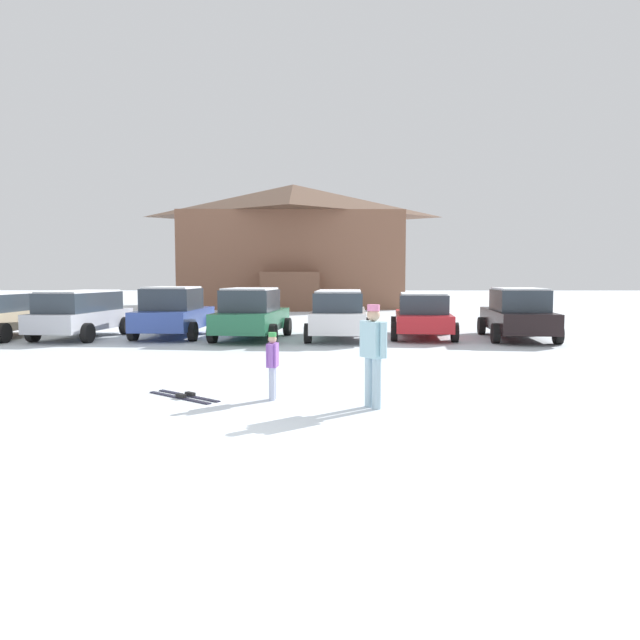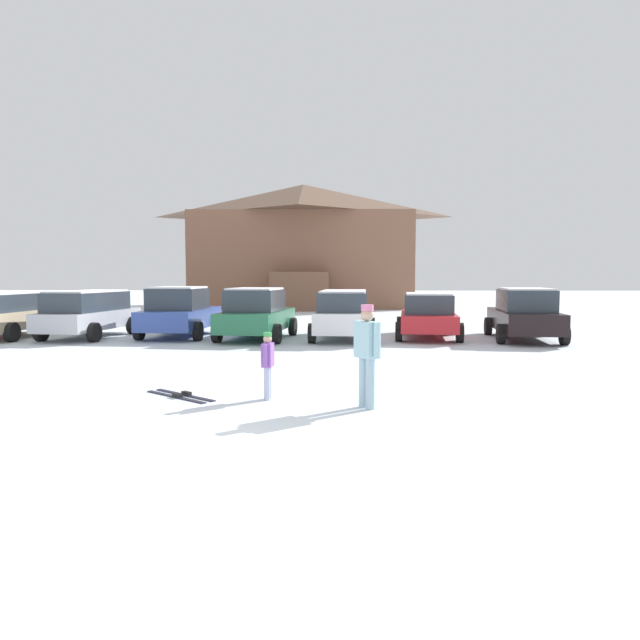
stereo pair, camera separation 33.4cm
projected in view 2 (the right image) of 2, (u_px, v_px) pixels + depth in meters
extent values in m
plane|color=silver|center=(213.00, 444.00, 7.18)|extent=(160.00, 160.00, 0.00)
cube|color=brown|center=(303.00, 262.00, 40.78)|extent=(14.79, 10.20, 6.34)
pyramid|color=brown|center=(303.00, 201.00, 40.45)|extent=(15.41, 10.82, 2.29)
cube|color=brown|center=(300.00, 291.00, 35.16)|extent=(3.65, 1.90, 2.40)
cube|color=tan|center=(9.00, 319.00, 19.85)|extent=(2.01, 4.60, 0.62)
cube|color=#2D3842|center=(7.00, 302.00, 19.72)|extent=(1.75, 3.51, 0.59)
cube|color=white|center=(7.00, 293.00, 19.69)|extent=(1.63, 3.33, 0.06)
cylinder|color=black|center=(8.00, 324.00, 21.35)|extent=(0.24, 0.65, 0.64)
cylinder|color=black|center=(59.00, 325.00, 21.20)|extent=(0.24, 0.65, 0.64)
cylinder|color=black|center=(12.00, 332.00, 18.40)|extent=(0.24, 0.65, 0.64)
cube|color=#B5B7C1|center=(89.00, 319.00, 19.78)|extent=(2.13, 4.47, 0.61)
cube|color=#2D3842|center=(87.00, 301.00, 19.64)|extent=(1.82, 3.42, 0.64)
cube|color=white|center=(87.00, 291.00, 19.62)|extent=(1.70, 3.25, 0.06)
cylinder|color=black|center=(86.00, 325.00, 21.25)|extent=(0.28, 0.66, 0.64)
cylinder|color=black|center=(133.00, 325.00, 21.00)|extent=(0.28, 0.66, 0.64)
cylinder|color=black|center=(41.00, 332.00, 18.60)|extent=(0.28, 0.66, 0.64)
cylinder|color=black|center=(94.00, 332.00, 18.35)|extent=(0.28, 0.66, 0.64)
cube|color=#334C9F|center=(181.00, 318.00, 20.06)|extent=(2.00, 4.16, 0.66)
cube|color=#2D3842|center=(178.00, 299.00, 19.80)|extent=(1.71, 2.19, 0.73)
cube|color=white|center=(178.00, 288.00, 19.77)|extent=(1.59, 2.08, 0.06)
cylinder|color=black|center=(166.00, 324.00, 21.42)|extent=(0.24, 0.65, 0.64)
cylinder|color=black|center=(218.00, 325.00, 21.26)|extent=(0.24, 0.65, 0.64)
cylinder|color=black|center=(139.00, 331.00, 18.90)|extent=(0.24, 0.65, 0.64)
cylinder|color=black|center=(198.00, 331.00, 18.74)|extent=(0.24, 0.65, 0.64)
cube|color=#266B48|center=(257.00, 320.00, 19.31)|extent=(2.25, 4.37, 0.64)
cube|color=#2D3842|center=(255.00, 300.00, 19.05)|extent=(1.82, 2.34, 0.71)
cube|color=white|center=(255.00, 289.00, 19.02)|extent=(1.70, 2.22, 0.06)
cylinder|color=black|center=(240.00, 326.00, 20.77)|extent=(0.29, 0.66, 0.64)
cylinder|color=black|center=(293.00, 327.00, 20.48)|extent=(0.29, 0.66, 0.64)
cylinder|color=black|center=(217.00, 333.00, 18.20)|extent=(0.29, 0.66, 0.64)
cylinder|color=black|center=(277.00, 334.00, 17.91)|extent=(0.29, 0.66, 0.64)
cube|color=white|center=(344.00, 320.00, 19.27)|extent=(1.95, 4.41, 0.66)
cube|color=#2D3842|center=(344.00, 301.00, 19.13)|extent=(1.69, 3.36, 0.61)
cube|color=white|center=(344.00, 291.00, 19.11)|extent=(1.58, 3.19, 0.06)
cylinder|color=black|center=(319.00, 326.00, 20.71)|extent=(0.25, 0.65, 0.64)
cylinder|color=black|center=(372.00, 326.00, 20.55)|extent=(0.25, 0.65, 0.64)
cylinder|color=black|center=(312.00, 333.00, 18.04)|extent=(0.25, 0.65, 0.64)
cylinder|color=black|center=(372.00, 334.00, 17.88)|extent=(0.25, 0.65, 0.64)
cube|color=red|center=(428.00, 321.00, 19.65)|extent=(2.24, 4.33, 0.55)
cube|color=#2D3842|center=(428.00, 304.00, 19.40)|extent=(1.81, 2.32, 0.63)
cube|color=white|center=(428.00, 294.00, 19.37)|extent=(1.69, 2.20, 0.06)
cylinder|color=black|center=(400.00, 325.00, 21.08)|extent=(0.29, 0.66, 0.64)
cylinder|color=black|center=(453.00, 326.00, 20.79)|extent=(0.29, 0.66, 0.64)
cylinder|color=black|center=(399.00, 332.00, 18.54)|extent=(0.29, 0.66, 0.64)
cylinder|color=black|center=(460.00, 333.00, 18.25)|extent=(0.29, 0.66, 0.64)
cube|color=black|center=(524.00, 320.00, 19.08)|extent=(2.22, 4.66, 0.66)
cube|color=#2D3842|center=(525.00, 300.00, 18.81)|extent=(1.78, 2.49, 0.70)
cube|color=white|center=(526.00, 289.00, 18.78)|extent=(1.67, 2.36, 0.06)
cylinder|color=black|center=(488.00, 326.00, 20.62)|extent=(0.29, 0.66, 0.64)
cylinder|color=black|center=(543.00, 327.00, 20.35)|extent=(0.29, 0.66, 0.64)
cylinder|color=black|center=(501.00, 334.00, 17.87)|extent=(0.29, 0.66, 0.64)
cylinder|color=black|center=(565.00, 335.00, 17.59)|extent=(0.29, 0.66, 0.64)
cylinder|color=#A7B0CC|center=(269.00, 382.00, 9.85)|extent=(0.10, 0.10, 0.57)
cylinder|color=#A7B0CC|center=(267.00, 384.00, 9.73)|extent=(0.10, 0.10, 0.57)
cube|color=purple|center=(268.00, 355.00, 9.76)|extent=(0.20, 0.30, 0.40)
cylinder|color=purple|center=(270.00, 353.00, 9.93)|extent=(0.08, 0.08, 0.38)
cylinder|color=purple|center=(265.00, 356.00, 9.58)|extent=(0.08, 0.08, 0.38)
sphere|color=tan|center=(268.00, 339.00, 9.73)|extent=(0.15, 0.15, 0.15)
cylinder|color=green|center=(268.00, 334.00, 9.73)|extent=(0.14, 0.14, 0.07)
cylinder|color=#99B7C7|center=(363.00, 382.00, 9.21)|extent=(0.15, 0.15, 0.82)
cylinder|color=#99B7C7|center=(370.00, 384.00, 9.06)|extent=(0.15, 0.15, 0.82)
cube|color=#9AC6D3|center=(367.00, 340.00, 9.08)|extent=(0.42, 0.47, 0.58)
cylinder|color=#9AC6D3|center=(358.00, 337.00, 9.30)|extent=(0.11, 0.11, 0.55)
cylinder|color=#9AC6D3|center=(377.00, 340.00, 8.87)|extent=(0.11, 0.11, 0.55)
sphere|color=tan|center=(367.00, 315.00, 9.05)|extent=(0.21, 0.21, 0.21)
cylinder|color=pink|center=(367.00, 308.00, 9.04)|extent=(0.20, 0.20, 0.10)
cube|color=#1E1E30|center=(175.00, 397.00, 9.97)|extent=(1.32, 1.03, 0.02)
cube|color=black|center=(177.00, 395.00, 9.94)|extent=(0.21, 0.19, 0.06)
cube|color=#1E1E30|center=(185.00, 395.00, 10.13)|extent=(1.32, 1.03, 0.02)
cube|color=black|center=(186.00, 393.00, 10.09)|extent=(0.21, 0.19, 0.06)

